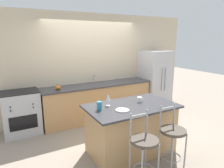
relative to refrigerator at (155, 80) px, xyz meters
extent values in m
plane|color=gray|center=(-1.85, -0.33, -0.86)|extent=(18.00, 18.00, 0.00)
cube|color=beige|center=(-1.85, 0.39, 0.49)|extent=(6.00, 0.07, 2.70)
cube|color=tan|center=(-1.85, 0.06, -0.42)|extent=(2.85, 0.66, 0.89)
cube|color=#38383D|center=(-1.85, 0.06, 0.05)|extent=(2.89, 0.69, 0.03)
cube|color=black|center=(-1.85, 0.06, 0.06)|extent=(0.56, 0.36, 0.01)
cylinder|color=#ADAFB5|center=(-1.85, 0.28, 0.17)|extent=(0.02, 0.02, 0.22)
cylinder|color=#ADAFB5|center=(-1.85, 0.22, 0.27)|extent=(0.02, 0.12, 0.02)
cube|color=tan|center=(-2.00, -1.72, -0.42)|extent=(1.49, 0.83, 0.87)
cube|color=#38383D|center=(-2.00, -1.72, 0.03)|extent=(1.61, 0.95, 0.03)
cube|color=#BCBCC1|center=(0.00, 0.00, 0.00)|extent=(0.77, 0.73, 1.72)
cylinder|color=#939399|center=(-0.06, -0.38, 0.09)|extent=(0.02, 0.02, 0.65)
cylinder|color=#939399|center=(0.06, -0.38, 0.09)|extent=(0.02, 0.02, 0.65)
cube|color=#B7B7BC|center=(-3.68, 0.06, -0.39)|extent=(0.76, 0.61, 0.94)
cube|color=black|center=(-3.68, -0.25, -0.50)|extent=(0.54, 0.01, 0.30)
cube|color=black|center=(-3.68, 0.06, 0.09)|extent=(0.76, 0.61, 0.02)
cylinder|color=black|center=(-3.89, -0.25, -0.12)|extent=(0.03, 0.02, 0.03)
cylinder|color=black|center=(-3.47, -0.25, -0.12)|extent=(0.03, 0.02, 0.03)
cylinder|color=black|center=(-3.89, -0.25, -0.20)|extent=(0.03, 0.02, 0.03)
cylinder|color=black|center=(-3.47, -0.25, -0.20)|extent=(0.03, 0.02, 0.03)
cylinder|color=#99999E|center=(-2.15, -2.63, -0.54)|extent=(0.02, 0.02, 0.64)
cylinder|color=#99999E|center=(-2.44, -2.34, -0.54)|extent=(0.02, 0.02, 0.64)
cylinder|color=#99999E|center=(-2.15, -2.34, -0.54)|extent=(0.02, 0.02, 0.64)
cylinder|color=#4C4238|center=(-2.29, -2.49, -0.20)|extent=(0.40, 0.40, 0.04)
cylinder|color=#99999E|center=(-2.44, -2.34, 0.01)|extent=(0.02, 0.02, 0.37)
cylinder|color=#99999E|center=(-2.15, -2.34, 0.01)|extent=(0.02, 0.02, 0.37)
cube|color=#99999E|center=(-2.29, -2.34, 0.13)|extent=(0.29, 0.02, 0.04)
cylinder|color=#99999E|center=(-1.85, -2.60, -0.54)|extent=(0.02, 0.02, 0.64)
cylinder|color=#99999E|center=(-1.56, -2.60, -0.54)|extent=(0.02, 0.02, 0.64)
cylinder|color=#99999E|center=(-1.85, -2.31, -0.54)|extent=(0.02, 0.02, 0.64)
cylinder|color=#99999E|center=(-1.56, -2.31, -0.54)|extent=(0.02, 0.02, 0.64)
torus|color=#99999E|center=(-1.71, -2.45, -0.65)|extent=(0.31, 0.31, 0.02)
cylinder|color=#4C4238|center=(-1.71, -2.45, -0.20)|extent=(0.40, 0.40, 0.04)
cylinder|color=#99999E|center=(-1.85, -2.31, 0.01)|extent=(0.02, 0.02, 0.37)
cylinder|color=#99999E|center=(-1.56, -2.31, 0.01)|extent=(0.02, 0.02, 0.37)
cube|color=#99999E|center=(-1.71, -2.31, 0.13)|extent=(0.29, 0.02, 0.04)
cylinder|color=beige|center=(-2.28, -1.86, 0.05)|extent=(0.24, 0.24, 0.01)
torus|color=beige|center=(-2.28, -1.86, 0.06)|extent=(0.23, 0.23, 0.01)
cylinder|color=white|center=(-2.37, -1.54, 0.05)|extent=(0.07, 0.07, 0.00)
cylinder|color=white|center=(-2.37, -1.54, 0.10)|extent=(0.01, 0.01, 0.09)
cone|color=white|center=(-2.37, -1.54, 0.20)|extent=(0.08, 0.08, 0.11)
cylinder|color=white|center=(-1.76, -1.63, 0.09)|extent=(0.09, 0.09, 0.09)
torus|color=white|center=(-1.71, -1.63, 0.10)|extent=(0.06, 0.01, 0.06)
cylinder|color=teal|center=(-2.60, -1.66, 0.12)|extent=(0.08, 0.08, 0.15)
ellipsoid|color=orange|center=(-2.88, -0.03, 0.11)|extent=(0.12, 0.12, 0.10)
cylinder|color=brown|center=(-2.88, -0.03, 0.17)|extent=(0.02, 0.02, 0.02)
camera|label=1|loc=(-3.93, -4.51, 1.22)|focal=32.00mm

